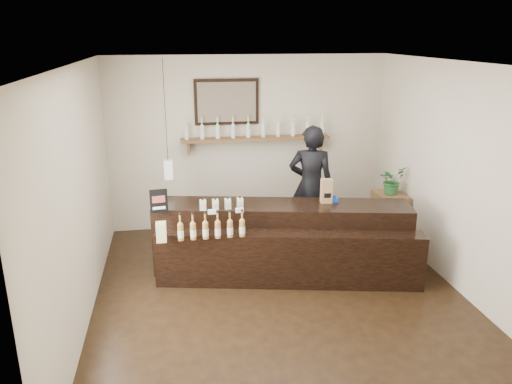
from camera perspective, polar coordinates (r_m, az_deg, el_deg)
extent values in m
plane|color=black|center=(6.35, 2.70, -11.66)|extent=(5.00, 5.00, 0.00)
plane|color=beige|center=(8.18, -0.87, 5.61)|extent=(4.50, 0.00, 4.50)
plane|color=beige|center=(3.58, 11.63, -11.29)|extent=(4.50, 0.00, 4.50)
plane|color=beige|center=(5.77, -19.52, -0.64)|extent=(0.00, 5.00, 5.00)
plane|color=beige|center=(6.64, 22.22, 1.41)|extent=(0.00, 5.00, 5.00)
plane|color=white|center=(5.55, 3.12, 14.44)|extent=(5.00, 5.00, 0.00)
cube|color=brown|center=(8.05, -0.02, 6.14)|extent=(2.40, 0.25, 0.04)
cube|color=brown|center=(8.00, -7.74, 5.03)|extent=(0.04, 0.20, 0.20)
cube|color=brown|center=(8.34, 7.31, 5.58)|extent=(0.04, 0.20, 0.20)
cube|color=black|center=(7.99, -3.38, 10.25)|extent=(1.02, 0.04, 0.72)
cube|color=#43382B|center=(7.96, -3.36, 10.22)|extent=(0.92, 0.01, 0.62)
cube|color=white|center=(7.25, -9.98, 2.54)|extent=(0.12, 0.12, 0.28)
cylinder|color=black|center=(7.08, -10.35, 9.15)|extent=(0.01, 0.01, 1.41)
cylinder|color=silver|center=(7.92, -7.95, 6.68)|extent=(0.07, 0.07, 0.20)
cone|color=silver|center=(7.90, -7.99, 7.59)|extent=(0.07, 0.07, 0.05)
cylinder|color=silver|center=(7.89, -8.00, 8.02)|extent=(0.02, 0.02, 0.07)
cylinder|color=gold|center=(7.88, -8.02, 8.35)|extent=(0.03, 0.03, 0.02)
cylinder|color=white|center=(7.92, -7.94, 6.54)|extent=(0.07, 0.07, 0.09)
cylinder|color=silver|center=(7.93, -6.17, 6.77)|extent=(0.07, 0.07, 0.20)
cone|color=silver|center=(7.91, -6.20, 7.67)|extent=(0.07, 0.07, 0.05)
cylinder|color=silver|center=(7.90, -6.22, 8.10)|extent=(0.02, 0.02, 0.07)
cylinder|color=gold|center=(7.89, -6.23, 8.43)|extent=(0.03, 0.03, 0.02)
cylinder|color=white|center=(7.93, -6.17, 6.62)|extent=(0.07, 0.07, 0.09)
cylinder|color=silver|center=(7.95, -4.40, 6.84)|extent=(0.07, 0.07, 0.20)
cone|color=silver|center=(7.92, -4.42, 7.74)|extent=(0.07, 0.07, 0.05)
cylinder|color=silver|center=(7.91, -4.43, 8.17)|extent=(0.02, 0.02, 0.07)
cylinder|color=gold|center=(7.91, -4.44, 8.51)|extent=(0.03, 0.03, 0.02)
cylinder|color=white|center=(7.95, -4.40, 6.70)|extent=(0.07, 0.07, 0.09)
cylinder|color=silver|center=(7.97, -2.64, 6.91)|extent=(0.07, 0.07, 0.20)
cone|color=silver|center=(7.95, -2.65, 7.81)|extent=(0.07, 0.07, 0.05)
cylinder|color=silver|center=(7.94, -2.66, 8.23)|extent=(0.02, 0.02, 0.07)
cylinder|color=gold|center=(7.93, -2.66, 8.57)|extent=(0.03, 0.03, 0.02)
cylinder|color=white|center=(7.98, -2.64, 6.76)|extent=(0.07, 0.07, 0.09)
cylinder|color=silver|center=(8.01, -0.89, 6.97)|extent=(0.07, 0.07, 0.20)
cone|color=silver|center=(7.98, -0.89, 7.87)|extent=(0.07, 0.07, 0.05)
cylinder|color=silver|center=(7.97, -0.90, 8.29)|extent=(0.02, 0.02, 0.07)
cylinder|color=gold|center=(7.96, -0.90, 8.62)|extent=(0.03, 0.03, 0.02)
cylinder|color=white|center=(8.01, -0.89, 6.83)|extent=(0.07, 0.07, 0.09)
cylinder|color=silver|center=(8.05, 0.84, 7.02)|extent=(0.07, 0.07, 0.20)
cone|color=silver|center=(8.02, 0.85, 7.92)|extent=(0.07, 0.07, 0.05)
cylinder|color=silver|center=(8.01, 0.85, 8.34)|extent=(0.02, 0.02, 0.07)
cylinder|color=gold|center=(8.00, 0.85, 8.67)|extent=(0.03, 0.03, 0.02)
cylinder|color=white|center=(8.05, 0.84, 6.88)|extent=(0.07, 0.07, 0.09)
cylinder|color=silver|center=(8.09, 2.56, 7.07)|extent=(0.07, 0.07, 0.20)
cone|color=silver|center=(8.07, 2.57, 7.96)|extent=(0.07, 0.07, 0.05)
cylinder|color=silver|center=(8.06, 2.58, 8.38)|extent=(0.02, 0.02, 0.07)
cylinder|color=gold|center=(8.05, 2.58, 8.71)|extent=(0.03, 0.03, 0.02)
cylinder|color=white|center=(8.10, 2.56, 6.93)|extent=(0.07, 0.07, 0.09)
cylinder|color=silver|center=(8.15, 4.26, 7.11)|extent=(0.07, 0.07, 0.20)
cone|color=silver|center=(8.12, 4.28, 7.99)|extent=(0.07, 0.07, 0.05)
cylinder|color=silver|center=(8.11, 4.29, 8.41)|extent=(0.02, 0.02, 0.07)
cylinder|color=gold|center=(8.11, 4.29, 8.74)|extent=(0.03, 0.03, 0.02)
cylinder|color=white|center=(8.15, 4.25, 6.97)|extent=(0.07, 0.07, 0.09)
cylinder|color=silver|center=(8.21, 5.93, 7.15)|extent=(0.07, 0.07, 0.20)
cone|color=silver|center=(8.19, 5.95, 8.02)|extent=(0.07, 0.07, 0.05)
cylinder|color=silver|center=(8.18, 5.97, 8.43)|extent=(0.02, 0.02, 0.07)
cylinder|color=gold|center=(8.17, 5.98, 8.76)|extent=(0.03, 0.03, 0.02)
cylinder|color=white|center=(8.21, 5.92, 7.01)|extent=(0.07, 0.07, 0.09)
cylinder|color=silver|center=(8.28, 7.57, 7.17)|extent=(0.07, 0.07, 0.20)
cone|color=silver|center=(8.25, 7.61, 8.04)|extent=(0.07, 0.07, 0.05)
cylinder|color=silver|center=(8.24, 7.62, 8.45)|extent=(0.02, 0.02, 0.07)
cylinder|color=gold|center=(8.24, 7.64, 8.77)|extent=(0.03, 0.03, 0.02)
cylinder|color=white|center=(8.28, 7.57, 7.03)|extent=(0.07, 0.07, 0.09)
cube|color=black|center=(6.79, 2.93, -5.17)|extent=(3.45, 1.28, 0.95)
cube|color=black|center=(6.44, 3.78, -7.65)|extent=(3.39, 0.98, 0.72)
cube|color=white|center=(6.28, -5.07, -2.27)|extent=(0.10, 0.04, 0.05)
cube|color=white|center=(6.31, -1.90, -2.10)|extent=(0.10, 0.04, 0.05)
cube|color=#D2CC80|center=(6.12, -10.75, -5.04)|extent=(0.12, 0.12, 0.12)
cube|color=#D2CC80|center=(6.08, -10.81, -3.99)|extent=(0.12, 0.12, 0.12)
cube|color=silver|center=(6.42, -6.09, -1.49)|extent=(0.08, 0.08, 0.13)
cube|color=beige|center=(6.37, -6.07, -1.62)|extent=(0.07, 0.00, 0.06)
cylinder|color=black|center=(6.39, -6.12, -0.81)|extent=(0.02, 0.02, 0.03)
cube|color=silver|center=(6.43, -4.67, -1.41)|extent=(0.08, 0.08, 0.13)
cube|color=beige|center=(6.39, -4.63, -1.54)|extent=(0.07, 0.00, 0.06)
cylinder|color=black|center=(6.40, -4.69, -0.74)|extent=(0.02, 0.02, 0.03)
cube|color=silver|center=(6.44, -3.25, -1.34)|extent=(0.08, 0.08, 0.13)
cube|color=beige|center=(6.40, -3.21, -1.47)|extent=(0.07, 0.00, 0.06)
cylinder|color=black|center=(6.42, -3.27, -0.66)|extent=(0.02, 0.02, 0.03)
cube|color=silver|center=(6.46, -1.84, -1.26)|extent=(0.08, 0.08, 0.13)
cube|color=beige|center=(6.42, -1.79, -1.39)|extent=(0.07, 0.00, 0.06)
cylinder|color=black|center=(6.43, -1.85, -0.59)|extent=(0.02, 0.02, 0.03)
cylinder|color=#A77938|center=(6.10, -8.61, -4.57)|extent=(0.07, 0.07, 0.20)
cone|color=#A77938|center=(6.06, -8.66, -3.45)|extent=(0.07, 0.07, 0.05)
cylinder|color=#A77938|center=(6.03, -8.69, -2.92)|extent=(0.02, 0.02, 0.07)
cylinder|color=black|center=(6.02, -8.71, -2.50)|extent=(0.03, 0.03, 0.02)
cylinder|color=white|center=(6.11, -8.60, -4.74)|extent=(0.07, 0.07, 0.09)
cylinder|color=#A77938|center=(6.10, -7.20, -4.49)|extent=(0.07, 0.07, 0.20)
cone|color=#A77938|center=(6.06, -7.24, -3.38)|extent=(0.07, 0.07, 0.05)
cylinder|color=#A77938|center=(6.04, -7.26, -2.85)|extent=(0.02, 0.02, 0.07)
cylinder|color=black|center=(6.02, -7.28, -2.43)|extent=(0.03, 0.03, 0.02)
cylinder|color=white|center=(6.11, -7.19, -4.67)|extent=(0.07, 0.07, 0.09)
cylinder|color=#A77938|center=(6.11, -5.79, -4.42)|extent=(0.07, 0.07, 0.20)
cone|color=#A77938|center=(6.06, -5.82, -3.30)|extent=(0.07, 0.07, 0.05)
cylinder|color=#A77938|center=(6.04, -5.84, -2.77)|extent=(0.02, 0.02, 0.07)
cylinder|color=black|center=(6.03, -5.86, -2.35)|extent=(0.03, 0.03, 0.02)
cylinder|color=white|center=(6.12, -5.78, -4.59)|extent=(0.07, 0.07, 0.09)
cylinder|color=#A77938|center=(6.12, -4.38, -4.34)|extent=(0.07, 0.07, 0.20)
cone|color=#A77938|center=(6.07, -4.41, -3.23)|extent=(0.07, 0.07, 0.05)
cylinder|color=#A77938|center=(6.05, -4.42, -2.70)|extent=(0.02, 0.02, 0.07)
cylinder|color=black|center=(6.04, -4.44, -2.28)|extent=(0.03, 0.03, 0.02)
cylinder|color=white|center=(6.13, -4.38, -4.51)|extent=(0.07, 0.07, 0.09)
cylinder|color=#A77938|center=(6.13, -2.99, -4.26)|extent=(0.07, 0.07, 0.20)
cone|color=#A77938|center=(6.09, -3.00, -3.15)|extent=(0.07, 0.07, 0.05)
cylinder|color=#A77938|center=(6.07, -3.01, -2.62)|extent=(0.02, 0.02, 0.07)
cylinder|color=black|center=(6.05, -3.02, -2.20)|extent=(0.03, 0.03, 0.02)
cylinder|color=white|center=(6.14, -2.98, -4.43)|extent=(0.07, 0.07, 0.09)
cylinder|color=#A77938|center=(6.15, -1.59, -4.17)|extent=(0.07, 0.07, 0.20)
cone|color=#A77938|center=(6.11, -1.60, -3.07)|extent=(0.07, 0.07, 0.05)
cylinder|color=#A77938|center=(6.08, -1.61, -2.54)|extent=(0.02, 0.02, 0.07)
cylinder|color=black|center=(6.07, -1.61, -2.12)|extent=(0.03, 0.03, 0.02)
cylinder|color=white|center=(6.16, -1.59, -4.35)|extent=(0.07, 0.07, 0.09)
cube|color=black|center=(6.37, -11.05, -1.02)|extent=(0.22, 0.05, 0.31)
cube|color=#973D37|center=(6.35, -11.07, -0.83)|extent=(0.16, 0.02, 0.09)
cube|color=white|center=(6.39, -11.01, -1.81)|extent=(0.16, 0.02, 0.04)
cube|color=olive|center=(6.69, 8.05, 0.12)|extent=(0.16, 0.12, 0.32)
cube|color=black|center=(6.65, 8.18, -0.41)|extent=(0.09, 0.01, 0.06)
cube|color=#184DAD|center=(6.76, 8.90, -0.94)|extent=(0.12, 0.05, 0.05)
cylinder|color=#184DAD|center=(6.75, 8.92, -0.61)|extent=(0.06, 0.03, 0.06)
cube|color=brown|center=(7.95, 14.91, -2.91)|extent=(0.43, 0.57, 0.79)
imported|color=#27632F|center=(7.76, 15.27, 1.32)|extent=(0.49, 0.47, 0.43)
imported|color=black|center=(7.53, 6.31, 1.62)|extent=(0.87, 0.70, 2.08)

